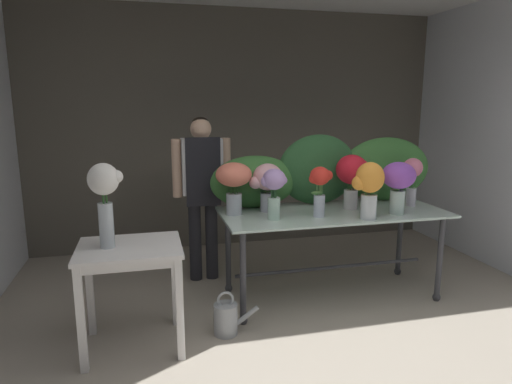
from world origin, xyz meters
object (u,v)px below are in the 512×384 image
Objects in this scene: side_table_white at (130,260)px; vase_white_roses_tall at (105,194)px; vase_violet_stock at (398,181)px; vase_sunset_peonies at (369,186)px; display_table_glass at (332,225)px; vase_scarlet_tulips at (320,186)px; vase_blush_carnations at (267,182)px; florist at (202,182)px; vase_rosy_dahlias at (412,176)px; vase_coral_snapdragons at (233,180)px; vase_lilac_ranunculus at (274,188)px; vase_crimson_freesia at (352,174)px; watering_can at (226,318)px.

vase_white_roses_tall is (-0.14, -0.00, 0.48)m from side_table_white.
vase_violet_stock is 0.33m from vase_sunset_peonies.
display_table_glass is 4.66× the size of vase_scarlet_tulips.
florist is at bearing 131.31° from vase_blush_carnations.
vase_violet_stock is at bearing -139.30° from vase_rosy_dahlias.
side_table_white is 1.71× the size of vase_rosy_dahlias.
side_table_white is 1.70× the size of vase_coral_snapdragons.
vase_rosy_dahlias is (1.35, 0.16, 0.02)m from vase_lilac_ranunculus.
vase_crimson_freesia reaches higher than vase_lilac_ranunculus.
vase_white_roses_tall is at bearing -124.85° from florist.
watering_can is (-0.85, -0.29, -0.93)m from vase_scarlet_tulips.
florist is at bearing 91.06° from watering_can.
vase_rosy_dahlias reaches higher than vase_scarlet_tulips.
vase_lilac_ranunculus is at bearing 178.27° from vase_scarlet_tulips.
vase_sunset_peonies is at bearing -39.48° from florist.
vase_blush_carnations is at bearing 86.76° from vase_lilac_ranunculus.
vase_violet_stock is 0.96× the size of vase_sunset_peonies.
vase_crimson_freesia is (1.24, -0.64, 0.13)m from florist.
watering_can is at bearing -160.98° from vase_scarlet_tulips.
vase_lilac_ranunculus reaches higher than watering_can.
vase_scarlet_tulips is at bearing 154.75° from vase_sunset_peonies.
display_table_glass is 3.37× the size of vase_white_roses_tall.
vase_coral_snapdragons reaches higher than side_table_white.
vase_violet_stock is 1.39m from vase_coral_snapdragons.
side_table_white is 1.80× the size of vase_scarlet_tulips.
vase_crimson_freesia is at bearing -2.75° from vase_coral_snapdragons.
vase_violet_stock is at bearing -6.50° from vase_scarlet_tulips.
vase_scarlet_tulips is 0.97m from vase_rosy_dahlias.
vase_coral_snapdragons is at bearing 173.66° from display_table_glass.
vase_white_roses_tall is 1.65× the size of watering_can.
side_table_white is 2.56m from vase_rosy_dahlias.
vase_white_roses_tall reaches higher than side_table_white.
vase_white_roses_tall is (-2.33, -0.22, 0.05)m from vase_violet_stock.
vase_blush_carnations is (-0.38, 0.28, -0.00)m from vase_scarlet_tulips.
vase_blush_carnations is 1.20× the size of watering_can.
vase_rosy_dahlias is (0.58, -0.03, -0.04)m from vase_crimson_freesia.
display_table_glass is at bearing 13.70° from vase_white_roses_tall.
vase_violet_stock is 1.11m from vase_blush_carnations.
vase_violet_stock is 1.01× the size of vase_rosy_dahlias.
watering_can is (-1.20, -0.13, -0.95)m from vase_sunset_peonies.
vase_lilac_ranunculus is 1.08m from watering_can.
vase_scarlet_tulips is at bearing -152.29° from vase_crimson_freesia.
display_table_glass reaches higher than watering_can.
vase_sunset_peonies is at bearing -13.47° from vase_lilac_ranunculus.
watering_can is (0.81, 0.01, -1.00)m from vase_white_roses_tall.
vase_coral_snapdragons is at bearing 166.42° from vase_violet_stock.
vase_rosy_dahlias is at bearing 10.10° from vase_white_roses_tall.
vase_crimson_freesia is 1.10× the size of vase_rosy_dahlias.
vase_scarlet_tulips is (-0.38, -0.20, -0.05)m from vase_crimson_freesia.
vase_lilac_ranunculus is at bearing -60.10° from florist.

